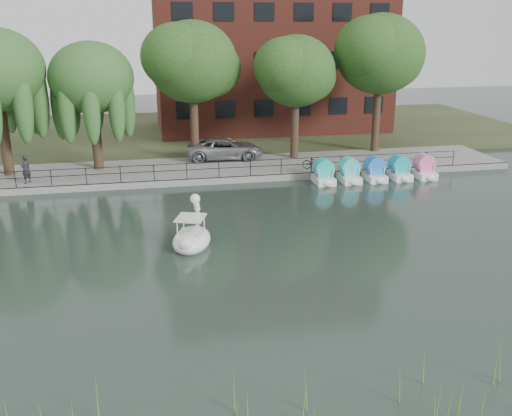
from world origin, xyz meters
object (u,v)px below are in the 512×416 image
object	(u,v)px
minivan	(225,147)
swan_boat	(192,236)
pedestrian	(25,167)
bicycle	(316,162)

from	to	relation	value
minivan	swan_boat	xyz separation A→B (m)	(-3.73, -14.95, -0.77)
pedestrian	swan_boat	distance (m)	14.21
bicycle	swan_boat	size ratio (longest dim) A/B	0.57
swan_boat	pedestrian	bearing A→B (deg)	148.07
bicycle	pedestrian	distance (m)	18.03
pedestrian	minivan	bearing A→B (deg)	145.43
bicycle	swan_boat	world-z (taller)	swan_boat
bicycle	minivan	bearing A→B (deg)	75.60
bicycle	pedestrian	bearing A→B (deg)	111.99
pedestrian	swan_boat	bearing A→B (deg)	77.07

